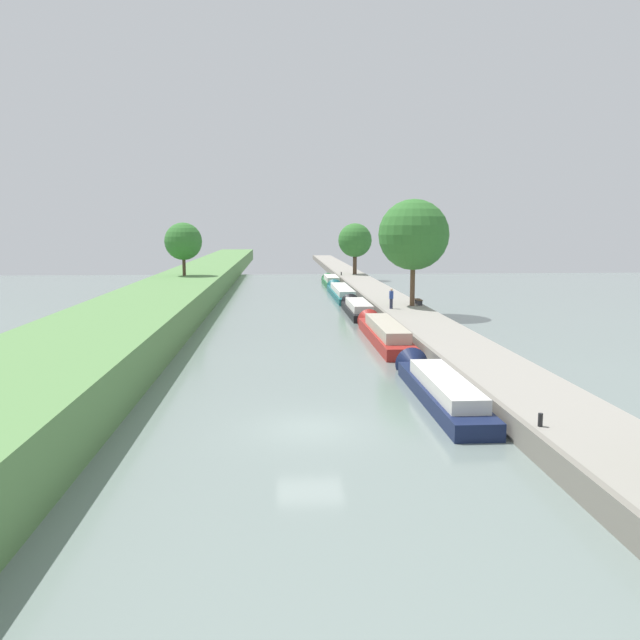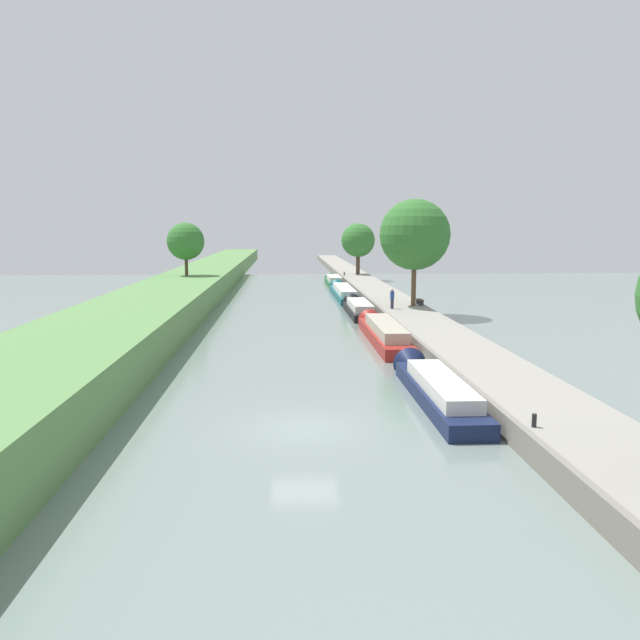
{
  "view_description": "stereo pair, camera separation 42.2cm",
  "coord_description": "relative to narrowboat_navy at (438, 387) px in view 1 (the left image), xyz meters",
  "views": [
    {
      "loc": [
        -1.11,
        -23.01,
        7.45
      ],
      "look_at": [
        1.75,
        21.37,
        1.0
      ],
      "focal_mm": 35.77,
      "sensor_mm": 36.0,
      "label": 1
    },
    {
      "loc": [
        -0.69,
        -23.03,
        7.45
      ],
      "look_at": [
        1.75,
        21.37,
        1.0
      ],
      "focal_mm": 35.77,
      "sensor_mm": 36.0,
      "label": 2
    }
  ],
  "objects": [
    {
      "name": "ground_plane",
      "position": [
        -5.85,
        -3.93,
        -0.51
      ],
      "size": [
        160.0,
        160.0,
        0.0
      ],
      "primitive_type": "plane",
      "color": "slate"
    },
    {
      "name": "left_grassy_bank",
      "position": [
        -16.78,
        -3.93,
        0.67
      ],
      "size": [
        7.4,
        260.0,
        2.36
      ],
      "color": "#5B894C",
      "rests_on": "ground_plane"
    },
    {
      "name": "right_towpath",
      "position": [
        3.42,
        -3.93,
        -0.06
      ],
      "size": [
        4.07,
        260.0,
        0.9
      ],
      "color": "gray",
      "rests_on": "ground_plane"
    },
    {
      "name": "stone_quay",
      "position": [
        1.26,
        -3.93,
        -0.04
      ],
      "size": [
        0.25,
        260.0,
        0.95
      ],
      "color": "gray",
      "rests_on": "ground_plane"
    },
    {
      "name": "narrowboat_navy",
      "position": [
        0.0,
        0.0,
        0.0
      ],
      "size": [
        1.83,
        11.67,
        1.78
      ],
      "color": "#141E42",
      "rests_on": "ground_plane"
    },
    {
      "name": "narrowboat_red",
      "position": [
        -0.07,
        14.49,
        0.08
      ],
      "size": [
        1.87,
        13.77,
        1.94
      ],
      "color": "maroon",
      "rests_on": "ground_plane"
    },
    {
      "name": "narrowboat_black",
      "position": [
        -0.17,
        28.04,
        -0.03
      ],
      "size": [
        1.93,
        11.14,
        1.83
      ],
      "color": "black",
      "rests_on": "ground_plane"
    },
    {
      "name": "narrowboat_teal",
      "position": [
        -0.24,
        41.92,
        -0.0
      ],
      "size": [
        1.97,
        16.8,
        1.87
      ],
      "color": "#195B60",
      "rests_on": "ground_plane"
    },
    {
      "name": "narrowboat_green",
      "position": [
        -0.14,
        56.75,
        -0.01
      ],
      "size": [
        1.88,
        10.7,
        1.83
      ],
      "color": "#1E6033",
      "rests_on": "ground_plane"
    },
    {
      "name": "tree_rightbank_midnear",
      "position": [
        4.3,
        26.07,
        6.36
      ],
      "size": [
        5.91,
        5.91,
        8.94
      ],
      "color": "brown",
      "rests_on": "right_towpath"
    },
    {
      "name": "tree_rightbank_midfar",
      "position": [
        3.82,
        63.22,
        5.17
      ],
      "size": [
        4.76,
        4.76,
        7.19
      ],
      "color": "#4C3828",
      "rests_on": "right_towpath"
    },
    {
      "name": "tree_leftbank_downstream",
      "position": [
        -17.08,
        41.98,
        5.5
      ],
      "size": [
        3.97,
        3.97,
        5.65
      ],
      "color": "#4C3828",
      "rests_on": "left_grassy_bank"
    },
    {
      "name": "person_walking",
      "position": [
        2.18,
        24.23,
        1.26
      ],
      "size": [
        0.34,
        0.34,
        1.66
      ],
      "color": "#282D42",
      "rests_on": "right_towpath"
    },
    {
      "name": "mooring_bollard_near",
      "position": [
        1.69,
        -6.96,
        0.61
      ],
      "size": [
        0.16,
        0.16,
        0.45
      ],
      "color": "black",
      "rests_on": "right_towpath"
    },
    {
      "name": "mooring_bollard_far",
      "position": [
        1.69,
        61.15,
        0.61
      ],
      "size": [
        0.16,
        0.16,
        0.45
      ],
      "color": "black",
      "rests_on": "right_towpath"
    },
    {
      "name": "park_bench",
      "position": [
        5.01,
        26.81,
        0.73
      ],
      "size": [
        0.44,
        1.5,
        0.47
      ],
      "color": "#333338",
      "rests_on": "right_towpath"
    }
  ]
}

